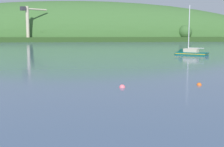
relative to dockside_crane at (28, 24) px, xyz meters
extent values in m
cube|color=#27431B|center=(54.69, 16.17, -10.71)|extent=(412.95, 78.67, 3.18)
ellipsoid|color=#38602D|center=(34.81, 35.93, -12.30)|extent=(332.02, 87.89, 62.64)
sphere|color=#38602D|center=(8.98, 10.36, -5.76)|extent=(9.60, 9.60, 9.60)
sphere|color=#38602D|center=(112.41, 3.47, -5.53)|extent=(10.26, 10.26, 10.26)
cube|color=#4C4C51|center=(-0.40, -0.33, -11.30)|extent=(6.75, 6.75, 2.00)
cylinder|color=#BCB293|center=(-0.40, -0.33, 0.60)|extent=(2.18, 2.18, 21.80)
cylinder|color=#BCB293|center=(4.93, 4.06, 9.76)|extent=(14.10, 11.92, 1.20)
cube|color=#333338|center=(-2.80, -2.31, 9.76)|extent=(4.07, 4.11, 2.62)
cube|color=#0F564C|center=(56.07, -137.00, -12.21)|extent=(8.16, 8.01, 1.48)
cone|color=#0F564C|center=(53.13, -134.18, -12.21)|extent=(3.66, 3.69, 3.17)
cube|color=gold|center=(56.07, -137.00, -11.84)|extent=(8.19, 8.03, 0.17)
cube|color=#BCB299|center=(55.92, -136.85, -10.99)|extent=(4.20, 4.15, 0.96)
cylinder|color=silver|center=(55.34, -136.29, -5.25)|extent=(0.23, 0.23, 12.43)
cylinder|color=silver|center=(56.88, -137.77, -10.36)|extent=(3.22, 3.09, 0.18)
sphere|color=#EA5B19|center=(36.90, -182.42, -12.30)|extent=(0.57, 0.57, 0.57)
cylinder|color=black|center=(36.90, -182.42, -11.98)|extent=(0.04, 0.04, 0.08)
sphere|color=#E06675|center=(27.96, -182.55, -12.30)|extent=(0.68, 0.68, 0.68)
cylinder|color=black|center=(27.96, -182.55, -11.92)|extent=(0.04, 0.04, 0.08)
camera|label=1|loc=(21.51, -214.83, -6.46)|focal=49.34mm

